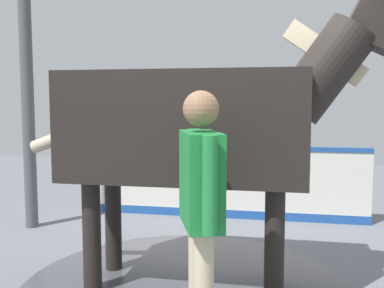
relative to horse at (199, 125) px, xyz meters
The scene contains 6 objects.
ground_plane 1.49m from the horse, 20.04° to the right, with size 16.00×16.00×0.02m, color slate.
wet_patch 1.46m from the horse, 90.33° to the left, with size 2.97×2.97×0.00m, color #4C4C54.
barrier_wall 2.57m from the horse, ahead, with size 0.11×4.09×1.04m.
roof_post_far 2.88m from the horse, 60.61° to the left, with size 0.16×0.16×2.95m, color #4C4C51.
horse is the anchor object (origin of this frame).
handler 1.12m from the horse, 168.68° to the right, with size 0.65×0.38×1.73m.
Camera 1 is at (-4.02, -0.60, 1.66)m, focal length 41.07 mm.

